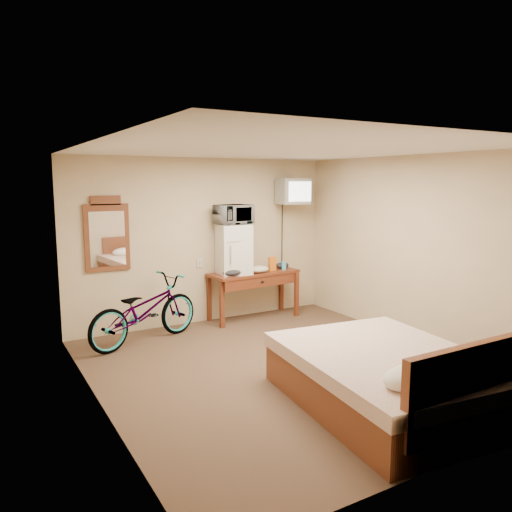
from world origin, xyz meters
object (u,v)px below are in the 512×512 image
bicycle (144,310)px  wall_mirror (107,235)px  desk (255,279)px  bed (392,378)px  crt_television (293,191)px  mini_fridge (234,249)px  blue_cup (284,266)px  microwave (234,214)px

bicycle → wall_mirror: bearing=10.0°
desk → wall_mirror: (-2.18, 0.27, 0.79)m
desk → bicycle: size_ratio=0.86×
wall_mirror → bed: wall_mirror is taller
crt_television → bicycle: crt_television is taller
mini_fridge → blue_cup: (0.86, -0.08, -0.32)m
blue_cup → crt_television: bearing=18.0°
microwave → bed: (-0.08, -3.41, -1.37)m
bicycle → bed: bed is taller
microwave → crt_television: size_ratio=0.89×
mini_fridge → crt_television: crt_television is taller
desk → blue_cup: size_ratio=11.48×
mini_fridge → bed: size_ratio=0.33×
microwave → blue_cup: 1.21m
desk → bicycle: bearing=-171.2°
desk → wall_mirror: 2.34m
wall_mirror → bed: 4.20m
blue_cup → wall_mirror: size_ratio=0.12×
blue_cup → crt_television: crt_television is taller
blue_cup → bed: bed is taller
bed → crt_television: bearing=71.3°
desk → bicycle: bicycle is taller
desk → mini_fridge: 0.60m
blue_cup → bicycle: 2.42m
bicycle → blue_cup: bearing=-103.3°
mini_fridge → blue_cup: size_ratio=5.94×
desk → mini_fridge: size_ratio=1.93×
crt_television → wall_mirror: 2.96m
blue_cup → crt_television: size_ratio=0.21×
blue_cup → wall_mirror: bearing=173.3°
desk → microwave: microwave is taller
mini_fridge → bicycle: 1.70m
microwave → bed: 3.67m
crt_television → blue_cup: bearing=-162.0°
blue_cup → crt_television: (0.20, 0.07, 1.18)m
crt_television → microwave: bearing=179.2°
desk → mini_fridge: (-0.35, 0.04, 0.49)m
crt_television → bicycle: bearing=-173.1°
microwave → bicycle: (-1.52, -0.33, -1.21)m
microwave → bicycle: microwave is taller
wall_mirror → bicycle: bearing=-60.8°
crt_television → desk: bearing=-178.1°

